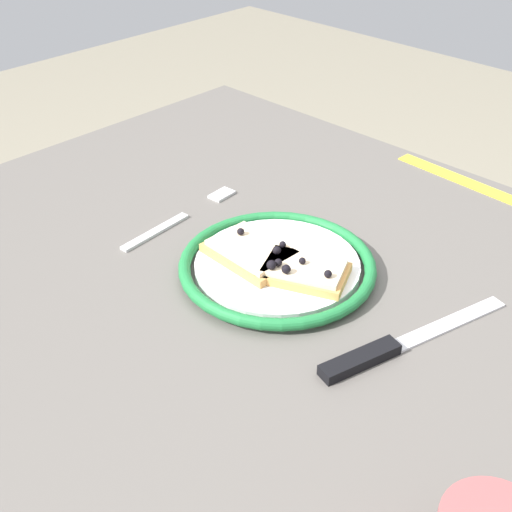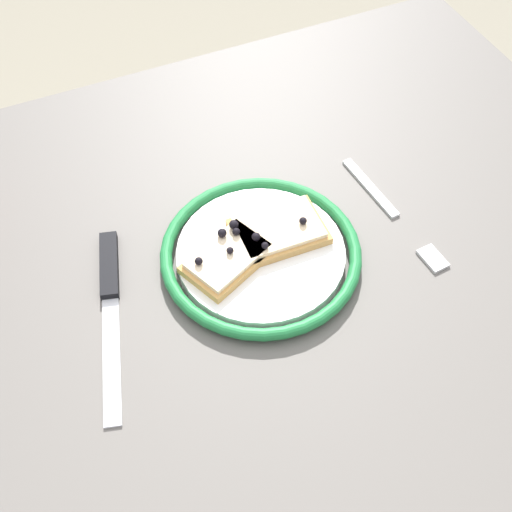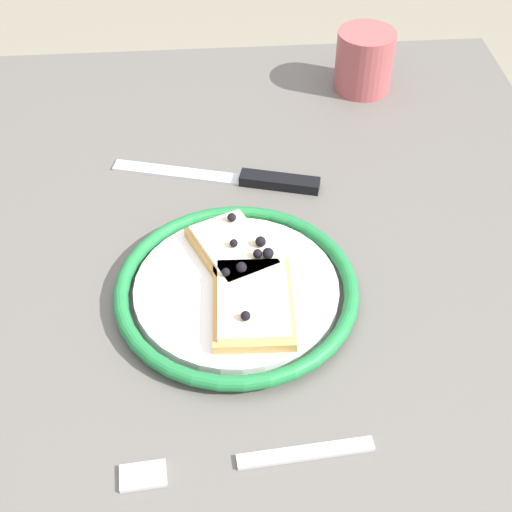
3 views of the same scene
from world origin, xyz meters
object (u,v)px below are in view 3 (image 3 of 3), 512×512
(pizza_slice_near, at_px, (253,302))
(dining_table, at_px, (239,367))
(knife, at_px, (251,179))
(plate, at_px, (240,289))
(pizza_slice_far, at_px, (236,250))
(fork, at_px, (246,461))
(cup, at_px, (364,61))

(pizza_slice_near, bearing_deg, dining_table, 31.16)
(knife, bearing_deg, plate, 172.34)
(pizza_slice_far, distance_m, fork, 0.22)
(plate, height_order, pizza_slice_far, pizza_slice_far)
(pizza_slice_far, xyz_separation_m, cup, (0.32, -0.19, 0.02))
(dining_table, relative_size, pizza_slice_far, 8.60)
(dining_table, bearing_deg, pizza_slice_near, -148.84)
(pizza_slice_far, bearing_deg, knife, -10.17)
(plate, relative_size, fork, 1.16)
(pizza_slice_near, bearing_deg, plate, 20.17)
(knife, relative_size, fork, 1.17)
(fork, bearing_deg, cup, -19.45)
(knife, relative_size, cup, 2.97)
(pizza_slice_near, height_order, fork, pizza_slice_near)
(pizza_slice_near, relative_size, fork, 0.54)
(pizza_slice_near, height_order, pizza_slice_far, same)
(plate, distance_m, pizza_slice_near, 0.03)
(dining_table, distance_m, pizza_slice_near, 0.13)
(dining_table, distance_m, plate, 0.11)
(dining_table, bearing_deg, plate, -25.11)
(pizza_slice_near, distance_m, cup, 0.43)
(dining_table, relative_size, cup, 12.40)
(knife, height_order, fork, knife)
(pizza_slice_near, bearing_deg, pizza_slice_far, 9.03)
(plate, height_order, knife, plate)
(pizza_slice_far, bearing_deg, fork, 178.58)
(dining_table, xyz_separation_m, cup, (0.37, -0.19, 0.14))
(knife, xyz_separation_m, fork, (-0.35, 0.03, -0.00))
(plate, relative_size, pizza_slice_near, 2.15)
(pizza_slice_far, bearing_deg, dining_table, 177.00)
(dining_table, relative_size, pizza_slice_near, 9.11)
(knife, bearing_deg, cup, -40.26)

